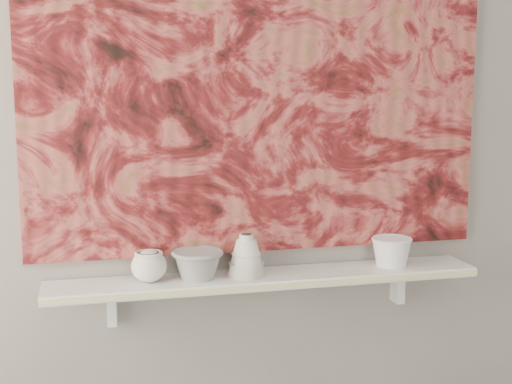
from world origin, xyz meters
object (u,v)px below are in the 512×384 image
object	(u,v)px
bowl_grey	(197,264)
bell_vessel	(246,255)
painting	(260,82)
cup_cream	(149,266)
bowl_white	(391,252)
shelf	(266,279)

from	to	relation	value
bowl_grey	bell_vessel	xyz separation A→B (m)	(0.16, 0.00, 0.02)
painting	bowl_grey	distance (m)	0.61
cup_cream	bowl_white	world-z (taller)	cup_cream
bell_vessel	bowl_white	bearing A→B (deg)	0.00
bowl_grey	bowl_white	distance (m)	0.66
bell_vessel	shelf	bearing A→B (deg)	0.00
painting	bowl_white	world-z (taller)	painting
shelf	bowl_grey	distance (m)	0.23
painting	bowl_grey	xyz separation A→B (m)	(-0.22, -0.08, -0.56)
shelf	painting	distance (m)	0.63
painting	bowl_white	xyz separation A→B (m)	(0.43, -0.08, -0.56)
cup_cream	bell_vessel	xyz separation A→B (m)	(0.31, 0.00, 0.02)
shelf	bell_vessel	xyz separation A→B (m)	(-0.07, 0.00, 0.08)
bowl_grey	cup_cream	xyz separation A→B (m)	(-0.15, 0.00, 0.00)
painting	bowl_white	size ratio (longest dim) A/B	11.06
painting	cup_cream	distance (m)	0.68
shelf	bowl_grey	world-z (taller)	bowl_grey
bowl_white	bell_vessel	bearing A→B (deg)	180.00
painting	bell_vessel	bearing A→B (deg)	-129.08
painting	bell_vessel	size ratio (longest dim) A/B	11.12
bell_vessel	bowl_white	world-z (taller)	bell_vessel
bell_vessel	painting	bearing A→B (deg)	50.92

